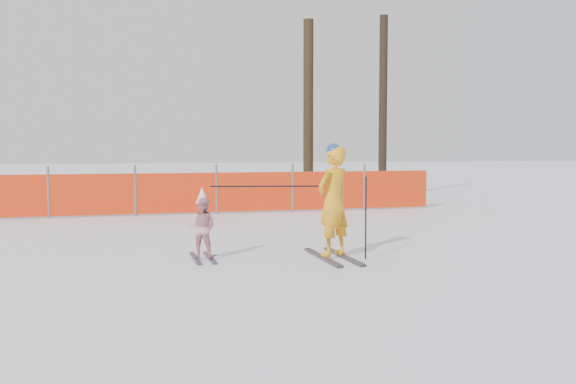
% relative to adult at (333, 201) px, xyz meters
% --- Properties ---
extents(ground, '(120.00, 120.00, 0.00)m').
position_rel_adult_xyz_m(ground, '(-0.62, -0.17, -0.87)').
color(ground, white).
rests_on(ground, ground).
extents(adult, '(0.72, 1.64, 1.75)m').
position_rel_adult_xyz_m(adult, '(0.00, 0.00, 0.00)').
color(adult, black).
rests_on(adult, ground).
extents(child, '(0.55, 1.05, 1.09)m').
position_rel_adult_xyz_m(child, '(-1.93, 0.43, -0.37)').
color(child, black).
rests_on(child, ground).
extents(ski_poles, '(2.27, 0.63, 1.25)m').
position_rel_adult_xyz_m(ski_poles, '(-0.37, 0.04, 0.03)').
color(ski_poles, black).
rests_on(ski_poles, ground).
extents(safety_fence, '(15.86, 0.06, 1.25)m').
position_rel_adult_xyz_m(safety_fence, '(-2.89, 6.90, -0.31)').
color(safety_fence, '#595960').
rests_on(safety_fence, ground).
extents(tree_trunks, '(3.08, 0.91, 6.03)m').
position_rel_adult_xyz_m(tree_trunks, '(3.91, 10.40, 2.04)').
color(tree_trunks, black).
rests_on(tree_trunks, ground).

